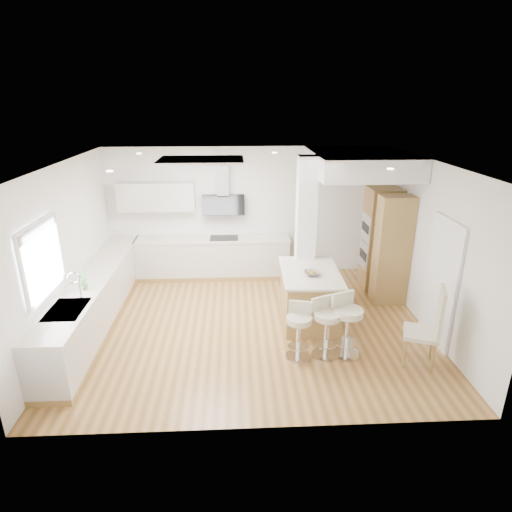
{
  "coord_description": "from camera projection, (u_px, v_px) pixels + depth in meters",
  "views": [
    {
      "loc": [
        -0.26,
        -6.61,
        3.76
      ],
      "look_at": [
        0.1,
        0.4,
        1.14
      ],
      "focal_mm": 30.0,
      "sensor_mm": 36.0,
      "label": 1
    }
  ],
  "objects": [
    {
      "name": "ground",
      "position": [
        251.0,
        325.0,
        7.51
      ],
      "size": [
        6.0,
        6.0,
        0.0
      ],
      "primitive_type": "plane",
      "color": "#AE7B40",
      "rests_on": "ground"
    },
    {
      "name": "ceiling",
      "position": [
        251.0,
        325.0,
        7.51
      ],
      "size": [
        6.0,
        5.0,
        0.02
      ],
      "primitive_type": "cube",
      "color": "white",
      "rests_on": "ground"
    },
    {
      "name": "wall_back",
      "position": [
        247.0,
        212.0,
        9.36
      ],
      "size": [
        6.0,
        0.04,
        2.8
      ],
      "primitive_type": "cube",
      "color": "white",
      "rests_on": "ground"
    },
    {
      "name": "wall_left",
      "position": [
        65.0,
        253.0,
        6.88
      ],
      "size": [
        0.04,
        5.0,
        2.8
      ],
      "primitive_type": "cube",
      "color": "white",
      "rests_on": "ground"
    },
    {
      "name": "wall_right",
      "position": [
        430.0,
        247.0,
        7.17
      ],
      "size": [
        0.04,
        5.0,
        2.8
      ],
      "primitive_type": "cube",
      "color": "white",
      "rests_on": "ground"
    },
    {
      "name": "skylight",
      "position": [
        202.0,
        161.0,
        7.07
      ],
      "size": [
        4.1,
        2.1,
        0.06
      ],
      "color": "white",
      "rests_on": "ground"
    },
    {
      "name": "window_left",
      "position": [
        42.0,
        255.0,
        5.94
      ],
      "size": [
        0.06,
        1.28,
        1.07
      ],
      "color": "silver",
      "rests_on": "ground"
    },
    {
      "name": "doorway_right",
      "position": [
        441.0,
        283.0,
        6.74
      ],
      "size": [
        0.05,
        1.0,
        2.1
      ],
      "color": "#494039",
      "rests_on": "ground"
    },
    {
      "name": "counter_left",
      "position": [
        96.0,
        299.0,
        7.44
      ],
      "size": [
        0.63,
        4.5,
        1.35
      ],
      "color": "#A88348",
      "rests_on": "ground"
    },
    {
      "name": "counter_back",
      "position": [
        205.0,
        247.0,
        9.31
      ],
      "size": [
        3.62,
        0.63,
        2.5
      ],
      "color": "#A88348",
      "rests_on": "ground"
    },
    {
      "name": "pillar",
      "position": [
        305.0,
        232.0,
        7.96
      ],
      "size": [
        0.35,
        0.35,
        2.8
      ],
      "color": "white",
      "rests_on": "ground"
    },
    {
      "name": "soffit",
      "position": [
        360.0,
        163.0,
        8.02
      ],
      "size": [
        1.78,
        2.2,
        0.4
      ],
      "color": "white",
      "rests_on": "ground"
    },
    {
      "name": "oven_column",
      "position": [
        384.0,
        244.0,
        8.42
      ],
      "size": [
        0.63,
        1.21,
        2.1
      ],
      "color": "#A88348",
      "rests_on": "ground"
    },
    {
      "name": "peninsula",
      "position": [
        309.0,
        295.0,
        7.57
      ],
      "size": [
        1.05,
        1.54,
        0.99
      ],
      "rotation": [
        0.0,
        0.0,
        -0.03
      ],
      "color": "#A88348",
      "rests_on": "ground"
    },
    {
      "name": "bar_stool_a",
      "position": [
        299.0,
        328.0,
        6.42
      ],
      "size": [
        0.48,
        0.48,
        0.89
      ],
      "rotation": [
        0.0,
        0.0,
        -0.23
      ],
      "color": "silver",
      "rests_on": "ground"
    },
    {
      "name": "bar_stool_b",
      "position": [
        326.0,
        325.0,
        6.45
      ],
      "size": [
        0.56,
        0.56,
        0.95
      ],
      "rotation": [
        0.0,
        0.0,
        0.42
      ],
      "color": "silver",
      "rests_on": "ground"
    },
    {
      "name": "bar_stool_c",
      "position": [
        347.0,
        322.0,
        6.47
      ],
      "size": [
        0.59,
        0.59,
        1.0
      ],
      "rotation": [
        0.0,
        0.0,
        0.41
      ],
      "color": "silver",
      "rests_on": "ground"
    },
    {
      "name": "dining_chair",
      "position": [
        430.0,
        325.0,
        6.18
      ],
      "size": [
        0.62,
        0.62,
        1.24
      ],
      "rotation": [
        0.0,
        0.0,
        -0.36
      ],
      "color": "beige",
      "rests_on": "ground"
    }
  ]
}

